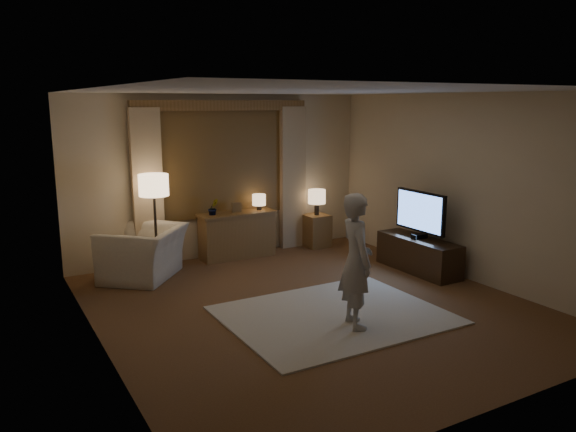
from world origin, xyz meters
TOP-DOWN VIEW (x-y plane):
  - room at (0.00, 0.50)m, footprint 5.04×5.54m
  - rug at (0.05, -0.40)m, footprint 2.50×2.00m
  - sideboard at (0.13, 2.50)m, footprint 1.20×0.40m
  - picture_frame at (0.13, 2.50)m, footprint 0.16×0.02m
  - plant at (-0.27, 2.50)m, footprint 0.17×0.13m
  - table_lamp_sideboard at (0.53, 2.50)m, footprint 0.22×0.22m
  - floor_lamp at (-1.26, 2.29)m, footprint 0.43×0.43m
  - armchair at (-1.48, 2.16)m, footprint 1.48×1.50m
  - side_table at (1.61, 2.45)m, footprint 0.40×0.40m
  - table_lamp_side at (1.61, 2.45)m, footprint 0.30×0.30m
  - tv_stand at (2.15, 0.47)m, footprint 0.45×1.40m
  - tv at (2.15, 0.47)m, footprint 0.24×0.97m
  - person at (0.06, -0.79)m, footprint 0.49×0.62m

SIDE VIEW (x-z plane):
  - rug at x=0.05m, z-range 0.00..0.02m
  - tv_stand at x=2.15m, z-range 0.00..0.50m
  - side_table at x=1.61m, z-range 0.00..0.56m
  - sideboard at x=0.13m, z-range 0.00..0.70m
  - armchair at x=-1.48m, z-range 0.00..0.73m
  - person at x=0.06m, z-range 0.02..1.52m
  - picture_frame at x=0.13m, z-range 0.70..0.90m
  - plant at x=-0.27m, z-range 0.70..1.00m
  - table_lamp_side at x=1.61m, z-range 0.65..1.09m
  - tv at x=2.15m, z-range 0.54..1.24m
  - table_lamp_sideboard at x=0.53m, z-range 0.75..1.05m
  - floor_lamp at x=-1.26m, z-range 0.50..1.96m
  - room at x=0.00m, z-range 0.01..2.65m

